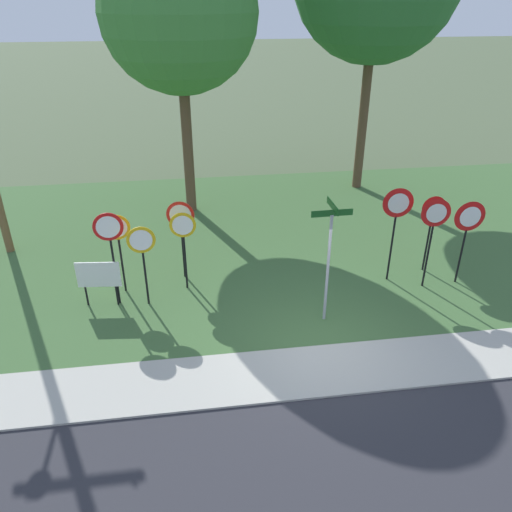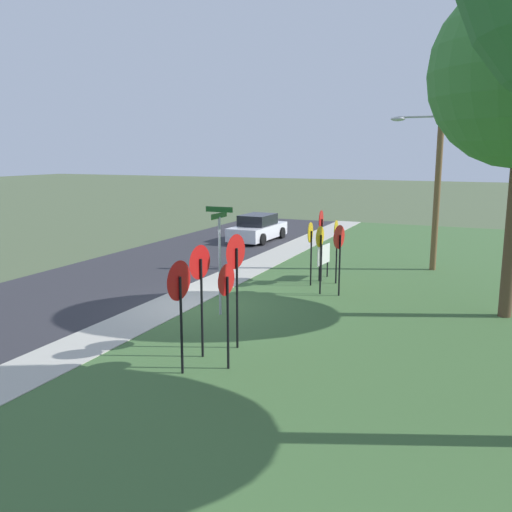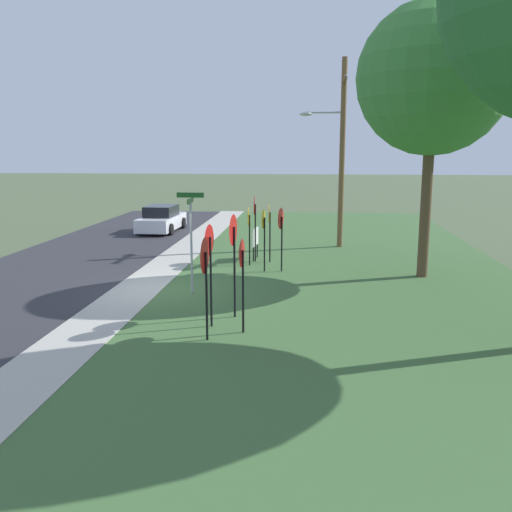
# 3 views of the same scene
# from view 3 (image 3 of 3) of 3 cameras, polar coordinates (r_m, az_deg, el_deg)

# --- Properties ---
(ground_plane) EXTENTS (160.00, 160.00, 0.00)m
(ground_plane) POSITION_cam_3_polar(r_m,az_deg,el_deg) (17.80, -9.56, -3.53)
(ground_plane) COLOR #4C5B3D
(road_asphalt) EXTENTS (44.00, 6.40, 0.01)m
(road_asphalt) POSITION_cam_3_polar(r_m,az_deg,el_deg) (19.58, -23.27, -2.93)
(road_asphalt) COLOR #2D2D33
(road_asphalt) RESTS_ON ground_plane
(sidewalk_strip) EXTENTS (44.00, 1.60, 0.06)m
(sidewalk_strip) POSITION_cam_3_polar(r_m,az_deg,el_deg) (18.01, -12.02, -3.34)
(sidewalk_strip) COLOR #ADAA9E
(sidewalk_strip) RESTS_ON ground_plane
(grass_median) EXTENTS (44.00, 12.00, 0.04)m
(grass_median) POSITION_cam_3_polar(r_m,az_deg,el_deg) (17.26, 10.12, -3.93)
(grass_median) COLOR #3D6033
(grass_median) RESTS_ON ground_plane
(stop_sign_near_left) EXTENTS (0.68, 0.11, 2.24)m
(stop_sign_near_left) POSITION_cam_3_polar(r_m,az_deg,el_deg) (19.83, 0.80, 3.00)
(stop_sign_near_left) COLOR black
(stop_sign_near_left) RESTS_ON grass_median
(stop_sign_near_right) EXTENTS (0.72, 0.12, 2.56)m
(stop_sign_near_right) POSITION_cam_3_polar(r_m,az_deg,el_deg) (21.58, -0.15, 4.31)
(stop_sign_near_right) COLOR black
(stop_sign_near_right) RESTS_ON grass_median
(stop_sign_far_left) EXTENTS (0.75, 0.17, 2.30)m
(stop_sign_far_left) POSITION_cam_3_polar(r_m,az_deg,el_deg) (19.83, 2.58, 3.15)
(stop_sign_far_left) COLOR black
(stop_sign_far_left) RESTS_ON grass_median
(stop_sign_far_center) EXTENTS (0.70, 0.11, 2.21)m
(stop_sign_far_center) POSITION_cam_3_polar(r_m,az_deg,el_deg) (20.89, -0.75, 3.35)
(stop_sign_far_center) COLOR black
(stop_sign_far_center) RESTS_ON grass_median
(stop_sign_far_right) EXTENTS (0.68, 0.11, 2.24)m
(stop_sign_far_right) POSITION_cam_3_polar(r_m,az_deg,el_deg) (21.46, 1.37, 3.61)
(stop_sign_far_right) COLOR black
(stop_sign_far_right) RESTS_ON grass_median
(yield_sign_near_left) EXTENTS (0.77, 0.13, 2.57)m
(yield_sign_near_left) POSITION_cam_3_polar(r_m,az_deg,el_deg) (13.58, -4.84, 0.57)
(yield_sign_near_left) COLOR black
(yield_sign_near_left) RESTS_ON grass_median
(yield_sign_near_right) EXTENTS (0.83, 0.11, 2.41)m
(yield_sign_near_right) POSITION_cam_3_polar(r_m,az_deg,el_deg) (12.62, -5.31, -0.83)
(yield_sign_near_right) COLOR black
(yield_sign_near_right) RESTS_ON grass_median
(yield_sign_far_left) EXTENTS (0.68, 0.11, 2.29)m
(yield_sign_far_left) POSITION_cam_3_polar(r_m,az_deg,el_deg) (13.12, -1.49, -0.80)
(yield_sign_far_left) COLOR black
(yield_sign_far_left) RESTS_ON grass_median
(yield_sign_far_right) EXTENTS (0.81, 0.13, 2.72)m
(yield_sign_far_right) POSITION_cam_3_polar(r_m,az_deg,el_deg) (14.30, -2.38, 1.64)
(yield_sign_far_right) COLOR black
(yield_sign_far_right) RESTS_ON grass_median
(street_name_post) EXTENTS (0.96, 0.82, 3.09)m
(street_name_post) POSITION_cam_3_polar(r_m,az_deg,el_deg) (16.80, -6.67, 2.21)
(street_name_post) COLOR #9EA0A8
(street_name_post) RESTS_ON grass_median
(utility_pole) EXTENTS (2.10, 2.02, 8.20)m
(utility_pole) POSITION_cam_3_polar(r_m,az_deg,el_deg) (25.04, 8.54, 11.02)
(utility_pole) COLOR brown
(utility_pole) RESTS_ON grass_median
(notice_board) EXTENTS (1.10, 0.14, 1.25)m
(notice_board) POSITION_cam_3_polar(r_m,az_deg,el_deg) (22.13, -0.07, 1.79)
(notice_board) COLOR black
(notice_board) RESTS_ON grass_median
(oak_tree_left) EXTENTS (5.00, 5.00, 9.12)m
(oak_tree_left) POSITION_cam_3_polar(r_m,az_deg,el_deg) (19.82, 17.72, 16.94)
(oak_tree_left) COLOR brown
(oak_tree_left) RESTS_ON grass_median
(parked_hatchback_near) EXTENTS (4.16, 2.00, 1.39)m
(parked_hatchback_near) POSITION_cam_3_polar(r_m,az_deg,el_deg) (30.37, -9.67, 3.71)
(parked_hatchback_near) COLOR silver
(parked_hatchback_near) RESTS_ON road_asphalt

